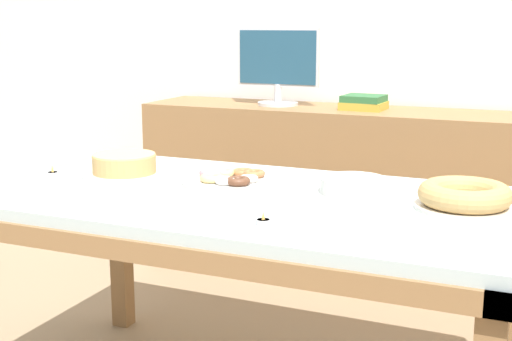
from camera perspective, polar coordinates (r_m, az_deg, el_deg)
The scene contains 12 objects.
wall_back at distance 3.69m, azimuth 9.93°, elevation 12.19°, with size 8.00×0.10×2.60m, color white.
dining_table at distance 2.25m, azimuth -0.44°, elevation -4.08°, with size 1.67×0.93×0.74m.
sideboard at distance 3.50m, azimuth 8.25°, elevation -2.13°, with size 2.17×0.44×0.86m.
computer_monitor at distance 3.54m, azimuth 1.77°, elevation 8.29°, with size 0.42×0.20×0.38m.
book_stack at distance 3.41m, azimuth 8.61°, elevation 5.40°, with size 0.20×0.18×0.07m.
cake_chocolate_round at distance 2.54m, azimuth -10.48°, elevation 0.36°, with size 0.30×0.30×0.08m.
cake_golden_bundt at distance 2.14m, azimuth 16.35°, elevation -2.00°, with size 0.28×0.28×0.08m.
pastry_platter at distance 2.38m, azimuth -2.02°, elevation -0.71°, with size 0.33×0.33×0.04m.
plate_stack at distance 2.27m, azimuth 7.79°, elevation -1.20°, with size 0.21×0.21×0.05m.
tealight_centre at distance 1.90m, azimuth 0.58°, elevation -4.10°, with size 0.04×0.04×0.04m.
tealight_left_edge at distance 2.59m, azimuth -15.95°, elevation -0.24°, with size 0.04×0.04×0.04m.
tealight_near_front at distance 2.34m, azimuth 19.51°, elevation -1.75°, with size 0.04×0.04×0.04m.
Camera 1 is at (0.88, -1.98, 1.27)m, focal length 50.00 mm.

